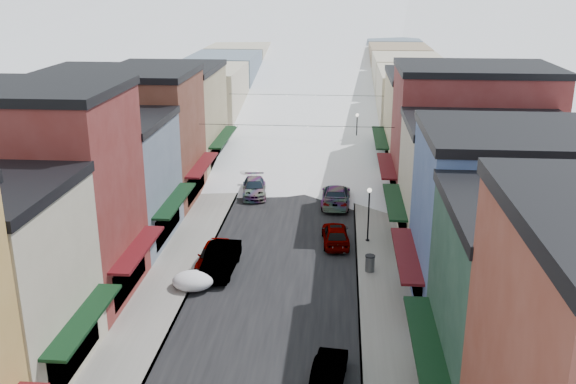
% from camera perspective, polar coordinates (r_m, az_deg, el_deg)
% --- Properties ---
extents(road, '(10.00, 160.00, 0.01)m').
position_cam_1_polar(road, '(74.61, 1.78, 4.58)').
color(road, black).
rests_on(road, ground).
extents(sidewalk_left, '(3.20, 160.00, 0.15)m').
position_cam_1_polar(sidewalk_left, '(75.22, -3.27, 4.72)').
color(sidewalk_left, gray).
rests_on(sidewalk_left, ground).
extents(sidewalk_right, '(3.20, 160.00, 0.15)m').
position_cam_1_polar(sidewalk_right, '(74.56, 6.86, 4.50)').
color(sidewalk_right, gray).
rests_on(sidewalk_right, ground).
extents(curb_left, '(0.10, 160.00, 0.15)m').
position_cam_1_polar(curb_left, '(75.02, -2.09, 4.70)').
color(curb_left, slate).
rests_on(curb_left, ground).
extents(curb_right, '(0.10, 160.00, 0.15)m').
position_cam_1_polar(curb_right, '(74.51, 5.67, 4.53)').
color(curb_right, slate).
rests_on(curb_right, ground).
extents(bldg_l_brick_near, '(12.30, 8.20, 12.50)m').
position_cam_1_polar(bldg_l_brick_near, '(38.96, -22.07, -0.28)').
color(bldg_l_brick_near, maroon).
rests_on(bldg_l_brick_near, ground).
extents(bldg_l_grayblue, '(11.30, 9.20, 9.00)m').
position_cam_1_polar(bldg_l_grayblue, '(46.63, -16.74, 1.00)').
color(bldg_l_grayblue, slate).
rests_on(bldg_l_grayblue, ground).
extents(bldg_l_brick_far, '(13.30, 9.20, 11.00)m').
position_cam_1_polar(bldg_l_brick_far, '(54.86, -14.49, 4.83)').
color(bldg_l_brick_far, brown).
rests_on(bldg_l_brick_far, ground).
extents(bldg_l_tan, '(11.30, 11.20, 10.00)m').
position_cam_1_polar(bldg_l_tan, '(63.99, -10.74, 6.52)').
color(bldg_l_tan, '#9B8B66').
rests_on(bldg_l_tan, ground).
extents(bldg_r_green, '(11.30, 9.20, 9.50)m').
position_cam_1_polar(bldg_r_green, '(29.21, 23.43, -9.85)').
color(bldg_r_green, '#1D3D30').
rests_on(bldg_r_green, ground).
extents(bldg_r_blue, '(11.30, 9.20, 10.50)m').
position_cam_1_polar(bldg_r_blue, '(36.88, 19.33, -2.63)').
color(bldg_r_blue, '#3E568C').
rests_on(bldg_r_blue, ground).
extents(bldg_r_cream, '(12.30, 9.20, 9.00)m').
position_cam_1_polar(bldg_r_cream, '(45.50, 17.19, 0.53)').
color(bldg_r_cream, '#BCB197').
rests_on(bldg_r_cream, ground).
extents(bldg_r_brick_far, '(13.30, 9.20, 11.50)m').
position_cam_1_polar(bldg_r_brick_far, '(53.78, 15.91, 4.72)').
color(bldg_r_brick_far, maroon).
rests_on(bldg_r_brick_far, ground).
extents(bldg_r_tan, '(11.30, 11.20, 9.50)m').
position_cam_1_polar(bldg_r_tan, '(63.44, 13.32, 6.02)').
color(bldg_r_tan, tan).
rests_on(bldg_r_tan, ground).
extents(distant_blocks, '(34.00, 55.00, 8.00)m').
position_cam_1_polar(distant_blocks, '(96.43, 2.55, 10.14)').
color(distant_blocks, gray).
rests_on(distant_blocks, ground).
extents(overhead_cables, '(16.40, 15.04, 0.04)m').
position_cam_1_polar(overhead_cables, '(61.09, 1.19, 7.42)').
color(overhead_cables, black).
rests_on(overhead_cables, ground).
extents(car_silver_sedan, '(1.91, 4.51, 1.52)m').
position_cam_1_polar(car_silver_sedan, '(42.19, -6.66, -5.60)').
color(car_silver_sedan, '#ABAEB4').
rests_on(car_silver_sedan, ground).
extents(car_dark_hatch, '(1.96, 5.17, 1.68)m').
position_cam_1_polar(car_dark_hatch, '(41.35, -6.01, -5.97)').
color(car_dark_hatch, black).
rests_on(car_dark_hatch, ground).
extents(car_silver_wagon, '(2.64, 5.14, 1.43)m').
position_cam_1_polar(car_silver_wagon, '(55.45, -3.01, 0.39)').
color(car_silver_wagon, gray).
rests_on(car_silver_wagon, ground).
extents(car_green_sedan, '(1.82, 4.15, 1.32)m').
position_cam_1_polar(car_green_sedan, '(30.72, 3.65, -15.64)').
color(car_green_sedan, black).
rests_on(car_green_sedan, ground).
extents(car_gray_suv, '(2.17, 4.63, 1.53)m').
position_cam_1_polar(car_gray_suv, '(45.37, 4.25, -3.75)').
color(car_gray_suv, gray).
rests_on(car_gray_suv, ground).
extents(car_black_sedan, '(2.42, 5.79, 1.67)m').
position_cam_1_polar(car_black_sedan, '(53.16, 4.27, -0.29)').
color(car_black_sedan, black).
rests_on(car_black_sedan, ground).
extents(car_lane_silver, '(1.73, 3.94, 1.32)m').
position_cam_1_polar(car_lane_silver, '(68.01, 0.07, 3.78)').
color(car_lane_silver, '#999CA1').
rests_on(car_lane_silver, ground).
extents(car_lane_white, '(2.51, 5.03, 1.37)m').
position_cam_1_polar(car_lane_white, '(83.01, 3.12, 6.46)').
color(car_lane_white, silver).
rests_on(car_lane_white, ground).
extents(trash_can, '(0.64, 0.64, 1.09)m').
position_cam_1_polar(trash_can, '(41.25, 7.30, -6.29)').
color(trash_can, '#55585A').
rests_on(trash_can, sidewalk_right).
extents(streetlamp_near, '(0.33, 0.33, 3.95)m').
position_cam_1_polar(streetlamp_near, '(45.18, 7.20, -1.40)').
color(streetlamp_near, black).
rests_on(streetlamp_near, sidewalk_right).
extents(streetlamp_far, '(0.35, 0.35, 4.16)m').
position_cam_1_polar(streetlamp_far, '(69.04, 6.14, 5.70)').
color(streetlamp_far, black).
rests_on(streetlamp_far, sidewalk_right).
extents(snow_pile_mid, '(2.51, 2.75, 1.06)m').
position_cam_1_polar(snow_pile_mid, '(39.57, -8.39, -7.78)').
color(snow_pile_mid, white).
rests_on(snow_pile_mid, ground).
extents(snow_pile_far, '(2.26, 2.59, 0.96)m').
position_cam_1_polar(snow_pile_far, '(60.11, -3.43, 1.57)').
color(snow_pile_far, white).
rests_on(snow_pile_far, ground).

